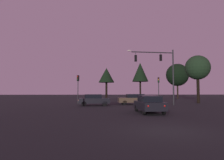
% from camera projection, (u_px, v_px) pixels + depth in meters
% --- Properties ---
extents(ground_plane, '(168.00, 168.00, 0.00)m').
position_uv_depth(ground_plane, '(119.00, 103.00, 34.08)').
color(ground_plane, black).
rests_on(ground_plane, ground).
extents(traffic_signal_mast_arm, '(6.69, 0.74, 7.81)m').
position_uv_depth(traffic_signal_mast_arm, '(161.00, 66.00, 27.78)').
color(traffic_signal_mast_arm, '#232326').
rests_on(traffic_signal_mast_arm, ground).
extents(traffic_light_corner_left, '(0.37, 0.39, 4.41)m').
position_uv_depth(traffic_light_corner_left, '(78.00, 84.00, 30.55)').
color(traffic_light_corner_left, '#232326').
rests_on(traffic_light_corner_left, ground).
extents(traffic_light_corner_right, '(0.36, 0.38, 4.29)m').
position_uv_depth(traffic_light_corner_right, '(159.00, 85.00, 33.17)').
color(traffic_light_corner_right, '#232326').
rests_on(traffic_light_corner_right, ground).
extents(car_nearside_lane, '(2.02, 4.49, 1.52)m').
position_uv_depth(car_nearside_lane, '(149.00, 104.00, 17.65)').
color(car_nearside_lane, black).
rests_on(car_nearside_lane, ground).
extents(car_crossing_left, '(4.25, 2.08, 1.52)m').
position_uv_depth(car_crossing_left, '(94.00, 100.00, 26.49)').
color(car_crossing_left, black).
rests_on(car_crossing_left, ground).
extents(car_crossing_right, '(4.69, 1.92, 1.52)m').
position_uv_depth(car_crossing_right, '(134.00, 99.00, 28.73)').
color(car_crossing_right, '#473828').
rests_on(car_crossing_right, ground).
extents(tree_behind_sign, '(4.14, 4.14, 9.31)m').
position_uv_depth(tree_behind_sign, '(140.00, 72.00, 51.10)').
color(tree_behind_sign, black).
rests_on(tree_behind_sign, ground).
extents(tree_left_far, '(3.97, 3.97, 7.79)m').
position_uv_depth(tree_left_far, '(198.00, 68.00, 32.35)').
color(tree_left_far, black).
rests_on(tree_left_far, ground).
extents(tree_center_horizon, '(5.88, 5.88, 9.19)m').
position_uv_depth(tree_center_horizon, '(177.00, 75.00, 52.12)').
color(tree_center_horizon, black).
rests_on(tree_center_horizon, ground).
extents(tree_right_cluster, '(3.49, 3.49, 7.11)m').
position_uv_depth(tree_right_cluster, '(106.00, 76.00, 43.86)').
color(tree_right_cluster, black).
rests_on(tree_right_cluster, ground).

